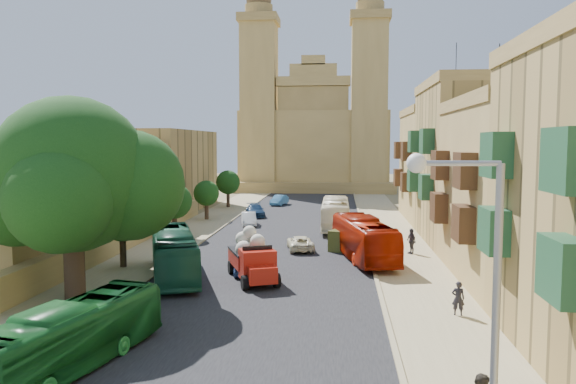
% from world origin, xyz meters
% --- Properties ---
extents(ground, '(260.00, 260.00, 0.00)m').
position_xyz_m(ground, '(0.00, 0.00, 0.00)').
color(ground, brown).
extents(road_surface, '(14.00, 140.00, 0.01)m').
position_xyz_m(road_surface, '(0.00, 30.00, 0.01)').
color(road_surface, black).
rests_on(road_surface, ground).
extents(sidewalk_east, '(5.00, 140.00, 0.01)m').
position_xyz_m(sidewalk_east, '(9.50, 30.00, 0.01)').
color(sidewalk_east, '#9A8A64').
rests_on(sidewalk_east, ground).
extents(sidewalk_west, '(5.00, 140.00, 0.01)m').
position_xyz_m(sidewalk_west, '(-9.50, 30.00, 0.01)').
color(sidewalk_west, '#9A8A64').
rests_on(sidewalk_west, ground).
extents(kerb_east, '(0.25, 140.00, 0.12)m').
position_xyz_m(kerb_east, '(7.00, 30.00, 0.06)').
color(kerb_east, '#9A8A64').
rests_on(kerb_east, ground).
extents(kerb_west, '(0.25, 140.00, 0.12)m').
position_xyz_m(kerb_west, '(-7.00, 30.00, 0.06)').
color(kerb_west, '#9A8A64').
rests_on(kerb_west, ground).
extents(townhouse_b, '(9.00, 14.00, 14.90)m').
position_xyz_m(townhouse_b, '(15.95, 11.00, 5.66)').
color(townhouse_b, '#A4864A').
rests_on(townhouse_b, ground).
extents(townhouse_c, '(9.00, 14.00, 17.40)m').
position_xyz_m(townhouse_c, '(15.95, 25.00, 6.91)').
color(townhouse_c, tan).
rests_on(townhouse_c, ground).
extents(townhouse_d, '(9.00, 14.00, 15.90)m').
position_xyz_m(townhouse_d, '(15.95, 39.00, 6.16)').
color(townhouse_d, '#A4864A').
rests_on(townhouse_d, ground).
extents(west_wall, '(1.00, 40.00, 1.80)m').
position_xyz_m(west_wall, '(-12.50, 20.00, 0.90)').
color(west_wall, '#A4864A').
rests_on(west_wall, ground).
extents(west_building_low, '(10.00, 28.00, 8.40)m').
position_xyz_m(west_building_low, '(-18.00, 18.00, 4.20)').
color(west_building_low, olive).
rests_on(west_building_low, ground).
extents(west_building_mid, '(10.00, 22.00, 10.00)m').
position_xyz_m(west_building_mid, '(-18.00, 44.00, 5.00)').
color(west_building_mid, tan).
rests_on(west_building_mid, ground).
extents(church, '(28.00, 22.50, 36.30)m').
position_xyz_m(church, '(-0.00, 78.61, 9.52)').
color(church, '#A4864A').
rests_on(church, ground).
extents(ficus_tree, '(10.95, 10.07, 10.95)m').
position_xyz_m(ficus_tree, '(-9.40, 4.01, 6.47)').
color(ficus_tree, '#35261A').
rests_on(ficus_tree, ground).
extents(street_tree_a, '(3.31, 3.31, 5.09)m').
position_xyz_m(street_tree_a, '(-10.00, 12.00, 3.41)').
color(street_tree_a, '#35261A').
rests_on(street_tree_a, ground).
extents(street_tree_b, '(3.15, 3.15, 4.85)m').
position_xyz_m(street_tree_b, '(-10.00, 24.00, 3.24)').
color(street_tree_b, '#35261A').
rests_on(street_tree_b, ground).
extents(street_tree_c, '(2.82, 2.82, 4.33)m').
position_xyz_m(street_tree_c, '(-10.00, 36.00, 2.89)').
color(street_tree_c, '#35261A').
rests_on(street_tree_c, ground).
extents(street_tree_d, '(3.17, 3.17, 4.87)m').
position_xyz_m(street_tree_d, '(-10.00, 48.00, 3.26)').
color(street_tree_d, '#35261A').
rests_on(street_tree_d, ground).
extents(streetlamp, '(2.11, 0.44, 8.22)m').
position_xyz_m(streetlamp, '(7.72, -12.00, 5.20)').
color(streetlamp, gray).
rests_on(streetlamp, ground).
extents(red_truck, '(3.96, 5.93, 3.28)m').
position_xyz_m(red_truck, '(-0.59, 9.05, 1.44)').
color(red_truck, '#A7180C').
rests_on(red_truck, ground).
extents(olive_pickup, '(3.17, 4.35, 1.65)m').
position_xyz_m(olive_pickup, '(5.38, 20.00, 0.81)').
color(olive_pickup, '#454E1D').
rests_on(olive_pickup, ground).
extents(bus_green_south, '(4.16, 9.31, 2.52)m').
position_xyz_m(bus_green_south, '(-5.18, -5.02, 1.26)').
color(bus_green_south, '#196826').
rests_on(bus_green_south, ground).
extents(bus_green_north, '(5.90, 10.85, 2.96)m').
position_xyz_m(bus_green_north, '(-5.70, 9.50, 1.48)').
color(bus_green_north, '#154932').
rests_on(bus_green_north, ground).
extents(bus_red_east, '(4.72, 11.12, 3.02)m').
position_xyz_m(bus_red_east, '(6.45, 16.04, 1.51)').
color(bus_red_east, '#A01602').
rests_on(bus_red_east, ground).
extents(bus_cream_east, '(2.62, 10.94, 3.04)m').
position_xyz_m(bus_cream_east, '(4.27, 30.15, 1.52)').
color(bus_cream_east, '#FFF1CE').
rests_on(bus_cream_east, ground).
extents(car_blue_a, '(1.70, 4.00, 1.35)m').
position_xyz_m(car_blue_a, '(-1.15, 11.00, 0.67)').
color(car_blue_a, '#4C6EB2').
rests_on(car_blue_a, ground).
extents(car_white_a, '(2.23, 4.23, 1.33)m').
position_xyz_m(car_white_a, '(-4.60, 31.96, 0.66)').
color(car_white_a, white).
rests_on(car_white_a, ground).
extents(car_cream, '(2.57, 4.38, 1.14)m').
position_xyz_m(car_cream, '(1.62, 19.09, 0.57)').
color(car_cream, beige).
rests_on(car_cream, ground).
extents(car_dkblue, '(3.02, 5.17, 1.41)m').
position_xyz_m(car_dkblue, '(-5.00, 38.86, 0.70)').
color(car_dkblue, navy).
rests_on(car_dkblue, ground).
extents(car_white_b, '(1.90, 3.40, 1.09)m').
position_xyz_m(car_white_b, '(3.47, 40.05, 0.55)').
color(car_white_b, silver).
rests_on(car_white_b, ground).
extents(car_blue_b, '(2.27, 4.33, 1.36)m').
position_xyz_m(car_blue_b, '(-3.54, 50.97, 0.68)').
color(car_blue_b, teal).
rests_on(car_blue_b, ground).
extents(pedestrian_a, '(0.66, 0.48, 1.70)m').
position_xyz_m(pedestrian_a, '(10.54, 3.04, 0.85)').
color(pedestrian_a, black).
rests_on(pedestrian_a, ground).
extents(pedestrian_c, '(0.89, 1.24, 1.96)m').
position_xyz_m(pedestrian_c, '(10.16, 18.42, 0.98)').
color(pedestrian_c, '#383641').
rests_on(pedestrian_c, ground).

